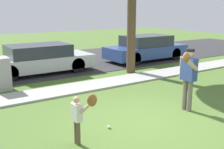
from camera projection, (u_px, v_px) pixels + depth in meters
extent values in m
plane|color=#4C6B2D|center=(82.00, 89.00, 9.69)|extent=(48.00, 48.00, 0.00)
cube|color=#A3A39E|center=(81.00, 87.00, 9.77)|extent=(36.00, 1.20, 0.06)
cube|color=#2D2D30|center=(34.00, 65.00, 13.82)|extent=(36.00, 6.80, 0.02)
cylinder|color=#6B6656|center=(190.00, 96.00, 7.49)|extent=(0.13, 0.13, 0.84)
cylinder|color=#6B6656|center=(185.00, 95.00, 7.62)|extent=(0.13, 0.13, 0.84)
cube|color=#33478C|center=(189.00, 69.00, 7.39)|extent=(0.24, 0.41, 0.60)
sphere|color=tan|center=(190.00, 53.00, 7.29)|extent=(0.23, 0.23, 0.23)
cylinder|color=black|center=(190.00, 50.00, 7.27)|extent=(0.24, 0.24, 0.07)
cylinder|color=tan|center=(191.00, 64.00, 7.00)|extent=(0.52, 0.12, 0.40)
ellipsoid|color=brown|center=(186.00, 57.00, 6.84)|extent=(0.22, 0.15, 0.26)
cylinder|color=tan|center=(182.00, 67.00, 7.58)|extent=(0.10, 0.10, 0.56)
cylinder|color=brown|center=(76.00, 132.00, 5.70)|extent=(0.08, 0.08, 0.51)
cylinder|color=brown|center=(79.00, 133.00, 5.63)|extent=(0.08, 0.08, 0.51)
cube|color=silver|center=(77.00, 112.00, 5.57)|extent=(0.15, 0.25, 0.36)
sphere|color=tan|center=(76.00, 100.00, 5.51)|extent=(0.14, 0.14, 0.14)
cylinder|color=tan|center=(73.00, 110.00, 5.68)|extent=(0.06, 0.06, 0.34)
cylinder|color=tan|center=(87.00, 107.00, 5.50)|extent=(0.31, 0.07, 0.24)
ellipsoid|color=brown|center=(92.00, 100.00, 5.55)|extent=(0.22, 0.15, 0.26)
sphere|color=white|center=(109.00, 127.00, 6.46)|extent=(0.07, 0.07, 0.07)
cube|color=gray|center=(0.00, 74.00, 9.45)|extent=(0.62, 0.69, 1.12)
cylinder|color=brown|center=(132.00, 16.00, 11.66)|extent=(0.38, 0.38, 4.81)
cube|color=silver|center=(39.00, 63.00, 11.92)|extent=(4.60, 1.80, 0.55)
cube|color=#2D333D|center=(38.00, 50.00, 11.80)|extent=(2.53, 1.66, 0.50)
cylinder|color=black|center=(62.00, 60.00, 13.36)|extent=(0.64, 0.22, 0.64)
cylinder|color=black|center=(77.00, 65.00, 12.08)|extent=(0.64, 0.22, 0.64)
cylinder|color=black|center=(0.00, 66.00, 11.81)|extent=(0.64, 0.22, 0.64)
cylinder|color=black|center=(10.00, 73.00, 10.54)|extent=(0.64, 0.22, 0.64)
cube|color=#2D478C|center=(146.00, 51.00, 14.98)|extent=(4.50, 1.80, 0.60)
cube|color=#2D333D|center=(146.00, 41.00, 14.85)|extent=(2.47, 1.66, 0.55)
cylinder|color=black|center=(155.00, 50.00, 16.42)|extent=(0.64, 0.22, 0.64)
cylinder|color=black|center=(175.00, 54.00, 15.14)|extent=(0.64, 0.22, 0.64)
cylinder|color=black|center=(116.00, 54.00, 14.90)|extent=(0.64, 0.22, 0.64)
cylinder|color=black|center=(135.00, 59.00, 13.63)|extent=(0.64, 0.22, 0.64)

